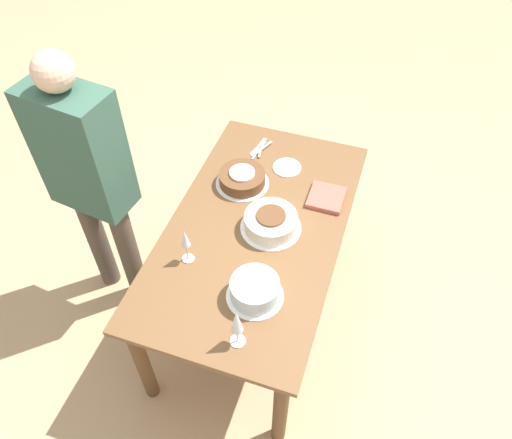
# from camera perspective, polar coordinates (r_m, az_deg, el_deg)

# --- Properties ---
(ground_plane) EXTENTS (12.00, 12.00, 0.00)m
(ground_plane) POSITION_cam_1_polar(r_m,az_deg,el_deg) (3.05, 0.00, -9.64)
(ground_plane) COLOR tan
(dining_table) EXTENTS (1.52, 0.85, 0.72)m
(dining_table) POSITION_cam_1_polar(r_m,az_deg,el_deg) (2.55, 0.00, -2.36)
(dining_table) COLOR brown
(dining_table) RESTS_ON ground_plane
(cake_center_white) EXTENTS (0.30, 0.30, 0.10)m
(cake_center_white) POSITION_cam_1_polar(r_m,az_deg,el_deg) (2.43, 1.71, -0.30)
(cake_center_white) COLOR white
(cake_center_white) RESTS_ON dining_table
(cake_front_chocolate) EXTENTS (0.29, 0.29, 0.08)m
(cake_front_chocolate) POSITION_cam_1_polar(r_m,az_deg,el_deg) (2.65, -1.58, 4.71)
(cake_front_chocolate) COLOR white
(cake_front_chocolate) RESTS_ON dining_table
(cake_back_decorated) EXTENTS (0.26, 0.26, 0.10)m
(cake_back_decorated) POSITION_cam_1_polar(r_m,az_deg,el_deg) (2.18, -0.13, -8.04)
(cake_back_decorated) COLOR white
(cake_back_decorated) RESTS_ON dining_table
(wine_glass_near) EXTENTS (0.06, 0.06, 0.20)m
(wine_glass_near) POSITION_cam_1_polar(r_m,az_deg,el_deg) (2.26, -8.09, -2.35)
(wine_glass_near) COLOR silver
(wine_glass_near) RESTS_ON dining_table
(wine_glass_far) EXTENTS (0.07, 0.07, 0.23)m
(wine_glass_far) POSITION_cam_1_polar(r_m,az_deg,el_deg) (1.98, -2.22, -11.69)
(wine_glass_far) COLOR silver
(wine_glass_far) RESTS_ON dining_table
(dessert_plate_left) EXTENTS (0.16, 0.16, 0.01)m
(dessert_plate_left) POSITION_cam_1_polar(r_m,az_deg,el_deg) (2.77, 3.56, 5.95)
(dessert_plate_left) COLOR white
(dessert_plate_left) RESTS_ON dining_table
(fork_pile) EXTENTS (0.20, 0.10, 0.01)m
(fork_pile) POSITION_cam_1_polar(r_m,az_deg,el_deg) (2.88, 0.43, 8.17)
(fork_pile) COLOR silver
(fork_pile) RESTS_ON dining_table
(napkin_stack) EXTENTS (0.19, 0.18, 0.02)m
(napkin_stack) POSITION_cam_1_polar(r_m,az_deg,el_deg) (2.61, 8.04, 2.52)
(napkin_stack) COLOR #B75B4C
(napkin_stack) RESTS_ON dining_table
(person_cutting) EXTENTS (0.27, 0.43, 1.58)m
(person_cutting) POSITION_cam_1_polar(r_m,az_deg,el_deg) (2.54, -18.70, 5.19)
(person_cutting) COLOR #4C4238
(person_cutting) RESTS_ON ground_plane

